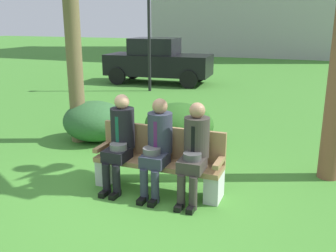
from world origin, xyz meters
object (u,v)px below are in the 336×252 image
object	(u,v)px
seated_man_middle	(157,143)
seated_man_right	(195,148)
park_bench	(159,161)
parked_car_near	(158,61)
seated_man_left	(120,138)
shrub_near_bench	(179,125)
shrub_mid_lawn	(95,121)
street_lamp	(149,18)

from	to	relation	value
seated_man_middle	seated_man_right	size ratio (longest dim) A/B	1.01
park_bench	parked_car_near	bearing A→B (deg)	112.61
seated_man_left	seated_man_middle	distance (m)	0.57
shrub_near_bench	seated_man_middle	bearing A→B (deg)	-78.65
shrub_mid_lawn	parked_car_near	size ratio (longest dim) A/B	0.32
seated_man_left	seated_man_right	xyz separation A→B (m)	(1.10, -0.00, -0.02)
seated_man_middle	street_lamp	world-z (taller)	street_lamp
seated_man_middle	shrub_mid_lawn	world-z (taller)	seated_man_middle
seated_man_right	shrub_near_bench	size ratio (longest dim) A/B	0.99
shrub_mid_lawn	street_lamp	size ratio (longest dim) A/B	0.32
seated_man_left	shrub_mid_lawn	distance (m)	2.36
seated_man_left	parked_car_near	bearing A→B (deg)	109.21
park_bench	seated_man_right	bearing A→B (deg)	-13.04
park_bench	shrub_mid_lawn	world-z (taller)	park_bench
seated_man_middle	street_lamp	distance (m)	8.06
seated_man_middle	seated_man_right	xyz separation A→B (m)	(0.53, -0.00, -0.01)
park_bench	seated_man_right	xyz separation A→B (m)	(0.55, -0.13, 0.31)
seated_man_left	seated_man_middle	world-z (taller)	seated_man_left
shrub_mid_lawn	parked_car_near	xyz separation A→B (m)	(-1.54, 7.01, 0.44)
park_bench	seated_man_right	world-z (taller)	seated_man_right
shrub_mid_lawn	parked_car_near	distance (m)	7.19
seated_man_left	shrub_near_bench	xyz separation A→B (m)	(0.16, 2.07, -0.33)
seated_man_left	shrub_near_bench	distance (m)	2.10
parked_car_near	street_lamp	bearing A→B (deg)	-77.14
seated_man_left	seated_man_right	bearing A→B (deg)	-0.15
street_lamp	seated_man_middle	bearing A→B (deg)	-65.54
seated_man_middle	shrub_near_bench	world-z (taller)	seated_man_middle
seated_man_right	shrub_mid_lawn	size ratio (longest dim) A/B	1.04
seated_man_right	shrub_near_bench	xyz separation A→B (m)	(-0.94, 2.07, -0.32)
seated_man_right	shrub_mid_lawn	world-z (taller)	seated_man_right
shrub_near_bench	parked_car_near	world-z (taller)	parked_car_near
park_bench	shrub_mid_lawn	xyz separation A→B (m)	(-2.07, 1.65, -0.02)
shrub_near_bench	parked_car_near	size ratio (longest dim) A/B	0.33
shrub_near_bench	street_lamp	xyz separation A→B (m)	(-2.85, 5.12, 1.97)
shrub_mid_lawn	park_bench	bearing A→B (deg)	-38.59
shrub_near_bench	seated_man_right	bearing A→B (deg)	-65.51
shrub_mid_lawn	street_lamp	world-z (taller)	street_lamp
seated_man_left	shrub_mid_lawn	xyz separation A→B (m)	(-1.52, 1.77, -0.35)
seated_man_middle	shrub_mid_lawn	bearing A→B (deg)	139.70
park_bench	shrub_near_bench	distance (m)	1.98
park_bench	parked_car_near	world-z (taller)	parked_car_near
shrub_near_bench	seated_man_left	bearing A→B (deg)	-94.38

